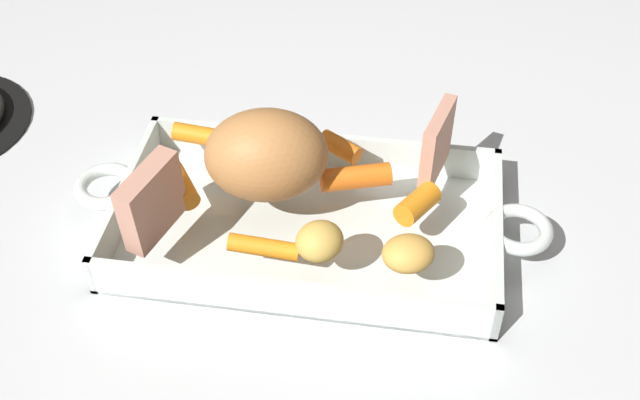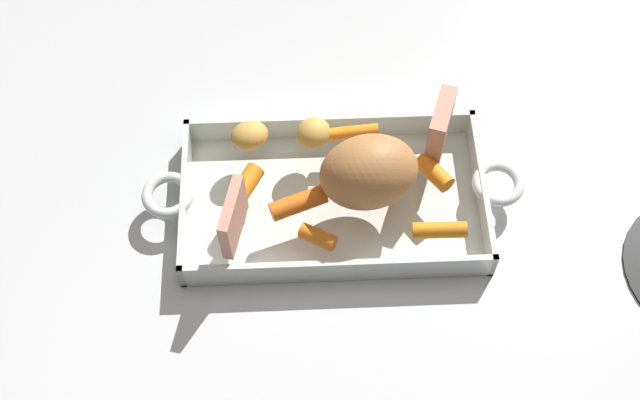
# 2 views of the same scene
# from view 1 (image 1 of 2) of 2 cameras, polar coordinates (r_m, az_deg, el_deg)

# --- Properties ---
(ground_plane) EXTENTS (2.17, 2.17, 0.00)m
(ground_plane) POSITION_cam_1_polar(r_m,az_deg,el_deg) (0.83, -0.89, -2.32)
(ground_plane) COLOR silver
(roasting_dish) EXTENTS (0.48, 0.22, 0.04)m
(roasting_dish) POSITION_cam_1_polar(r_m,az_deg,el_deg) (0.82, -0.90, -1.67)
(roasting_dish) COLOR silver
(roasting_dish) RESTS_ON ground_plane
(pork_roast) EXTENTS (0.13, 0.11, 0.09)m
(pork_roast) POSITION_cam_1_polar(r_m,az_deg,el_deg) (0.78, -3.76, 3.14)
(pork_roast) COLOR #B2753F
(pork_roast) RESTS_ON roasting_dish
(roast_slice_outer) EXTENTS (0.04, 0.08, 0.08)m
(roast_slice_outer) POSITION_cam_1_polar(r_m,az_deg,el_deg) (0.76, -11.65, -0.10)
(roast_slice_outer) COLOR tan
(roast_slice_outer) RESTS_ON roasting_dish
(roast_slice_thin) EXTENTS (0.03, 0.08, 0.08)m
(roast_slice_thin) POSITION_cam_1_polar(r_m,az_deg,el_deg) (0.81, 8.14, 3.83)
(roast_slice_thin) COLOR tan
(roast_slice_thin) RESTS_ON roasting_dish
(baby_carrot_southwest) EXTENTS (0.05, 0.06, 0.02)m
(baby_carrot_southwest) POSITION_cam_1_polar(r_m,az_deg,el_deg) (0.81, -9.68, 1.01)
(baby_carrot_southwest) COLOR orange
(baby_carrot_southwest) RESTS_ON roasting_dish
(baby_carrot_northwest) EXTENTS (0.05, 0.05, 0.03)m
(baby_carrot_northwest) POSITION_cam_1_polar(r_m,az_deg,el_deg) (0.79, 6.83, -0.08)
(baby_carrot_northwest) COLOR orange
(baby_carrot_northwest) RESTS_ON roasting_dish
(baby_carrot_center_left) EXTENTS (0.07, 0.05, 0.03)m
(baby_carrot_center_left) POSITION_cam_1_polar(r_m,az_deg,el_deg) (0.81, 2.51, 1.60)
(baby_carrot_center_left) COLOR orange
(baby_carrot_center_left) RESTS_ON roasting_dish
(baby_carrot_center_right) EXTENTS (0.07, 0.02, 0.02)m
(baby_carrot_center_right) POSITION_cam_1_polar(r_m,az_deg,el_deg) (0.74, -3.96, -3.29)
(baby_carrot_center_right) COLOR orange
(baby_carrot_center_right) RESTS_ON roasting_dish
(baby_carrot_northeast) EXTENTS (0.07, 0.02, 0.02)m
(baby_carrot_northeast) POSITION_cam_1_polar(r_m,az_deg,el_deg) (0.87, -8.13, 4.45)
(baby_carrot_northeast) COLOR orange
(baby_carrot_northeast) RESTS_ON roasting_dish
(baby_carrot_long) EXTENTS (0.05, 0.04, 0.02)m
(baby_carrot_long) POSITION_cam_1_polar(r_m,az_deg,el_deg) (0.84, 1.41, 3.72)
(baby_carrot_long) COLOR orange
(baby_carrot_long) RESTS_ON roasting_dish
(potato_halved) EXTENTS (0.06, 0.05, 0.03)m
(potato_halved) POSITION_cam_1_polar(r_m,az_deg,el_deg) (0.73, 6.17, -3.73)
(potato_halved) COLOR gold
(potato_halved) RESTS_ON roasting_dish
(potato_golden_small) EXTENTS (0.06, 0.06, 0.04)m
(potato_golden_small) POSITION_cam_1_polar(r_m,az_deg,el_deg) (0.73, -0.03, -2.89)
(potato_golden_small) COLOR gold
(potato_golden_small) RESTS_ON roasting_dish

